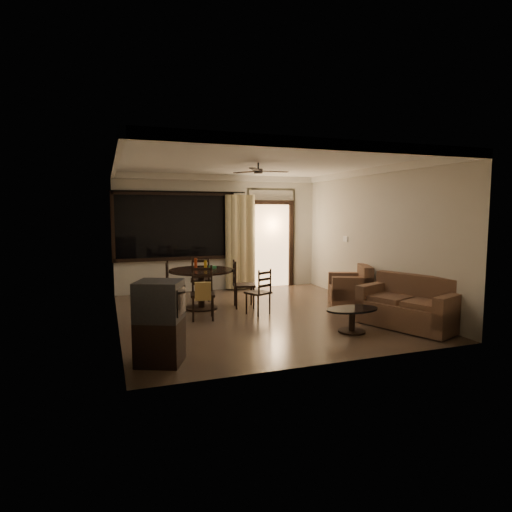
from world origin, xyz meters
name	(u,v)px	position (x,y,z in m)	size (l,w,h in m)	color
ground	(258,314)	(0.00, 0.00, 0.00)	(5.50, 5.50, 0.00)	#7F6651
room_shell	(256,215)	(0.59, 1.77, 1.83)	(5.50, 6.70, 5.50)	beige
dining_table	(201,278)	(-0.89, 0.83, 0.62)	(1.26, 1.26, 1.00)	black
dining_chair_west	(158,296)	(-1.72, 0.99, 0.28)	(0.49, 0.49, 0.95)	black
dining_chair_east	(243,293)	(-0.07, 0.67, 0.28)	(0.49, 0.49, 0.95)	black
dining_chair_south	(203,303)	(-1.06, -0.01, 0.31)	(0.49, 0.54, 0.95)	black
dining_chair_north	(201,288)	(-0.75, 1.60, 0.28)	(0.49, 0.49, 0.95)	black
tv_cabinet	(160,322)	(-2.05, -2.02, 0.53)	(0.70, 0.68, 1.06)	black
sofa	(410,307)	(2.11, -1.66, 0.33)	(1.33, 1.75, 0.83)	#4E2824
armchair	(352,289)	(2.10, 0.11, 0.33)	(1.05, 1.05, 0.81)	#4E2824
coffee_table	(352,316)	(1.01, -1.61, 0.26)	(0.88, 0.53, 0.39)	black
side_chair	(259,301)	(0.01, 0.01, 0.26)	(0.51, 0.51, 0.87)	black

